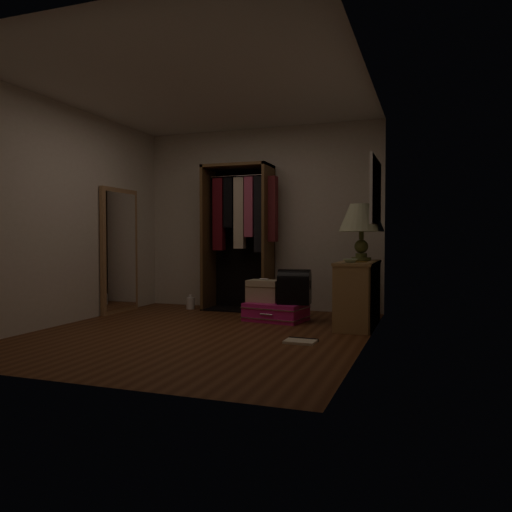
{
  "coord_description": "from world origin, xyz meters",
  "views": [
    {
      "loc": [
        2.33,
        -4.83,
        1.01
      ],
      "look_at": [
        0.3,
        0.95,
        0.8
      ],
      "focal_mm": 35.0,
      "sensor_mm": 36.0,
      "label": 1
    }
  ],
  "objects_px": {
    "pink_suitcase": "(276,312)",
    "table_lamp": "(361,219)",
    "floor_mirror": "(120,251)",
    "white_jug": "(190,303)",
    "train_case": "(264,291)",
    "black_bag": "(294,286)",
    "console_bookshelf": "(358,292)",
    "open_wardrobe": "(242,224)"
  },
  "relations": [
    {
      "from": "open_wardrobe",
      "to": "white_jug",
      "type": "xyz_separation_m",
      "value": [
        -0.73,
        -0.17,
        -1.13
      ]
    },
    {
      "from": "table_lamp",
      "to": "black_bag",
      "type": "bearing_deg",
      "value": -162.67
    },
    {
      "from": "pink_suitcase",
      "to": "table_lamp",
      "type": "height_order",
      "value": "table_lamp"
    },
    {
      "from": "floor_mirror",
      "to": "white_jug",
      "type": "xyz_separation_m",
      "value": [
        0.77,
        0.6,
        -0.76
      ]
    },
    {
      "from": "floor_mirror",
      "to": "black_bag",
      "type": "relative_size",
      "value": 4.02
    },
    {
      "from": "console_bookshelf",
      "to": "train_case",
      "type": "distance_m",
      "value": 1.18
    },
    {
      "from": "open_wardrobe",
      "to": "floor_mirror",
      "type": "xyz_separation_m",
      "value": [
        -1.51,
        -0.77,
        -0.37
      ]
    },
    {
      "from": "console_bookshelf",
      "to": "pink_suitcase",
      "type": "distance_m",
      "value": 1.04
    },
    {
      "from": "table_lamp",
      "to": "white_jug",
      "type": "xyz_separation_m",
      "value": [
        -2.47,
        0.35,
        -1.16
      ]
    },
    {
      "from": "pink_suitcase",
      "to": "console_bookshelf",
      "type": "bearing_deg",
      "value": 9.36
    },
    {
      "from": "train_case",
      "to": "table_lamp",
      "type": "distance_m",
      "value": 1.49
    },
    {
      "from": "console_bookshelf",
      "to": "floor_mirror",
      "type": "height_order",
      "value": "floor_mirror"
    },
    {
      "from": "floor_mirror",
      "to": "white_jug",
      "type": "relative_size",
      "value": 8.26
    },
    {
      "from": "console_bookshelf",
      "to": "pink_suitcase",
      "type": "xyz_separation_m",
      "value": [
        -1.0,
        -0.0,
        -0.28
      ]
    },
    {
      "from": "console_bookshelf",
      "to": "table_lamp",
      "type": "height_order",
      "value": "table_lamp"
    },
    {
      "from": "console_bookshelf",
      "to": "pink_suitcase",
      "type": "height_order",
      "value": "console_bookshelf"
    },
    {
      "from": "train_case",
      "to": "table_lamp",
      "type": "relative_size",
      "value": 0.62
    },
    {
      "from": "black_bag",
      "to": "pink_suitcase",
      "type": "bearing_deg",
      "value": 167.47
    },
    {
      "from": "floor_mirror",
      "to": "train_case",
      "type": "xyz_separation_m",
      "value": [
        2.06,
        0.08,
        -0.49
      ]
    },
    {
      "from": "console_bookshelf",
      "to": "black_bag",
      "type": "bearing_deg",
      "value": -177.77
    },
    {
      "from": "black_bag",
      "to": "table_lamp",
      "type": "relative_size",
      "value": 0.62
    },
    {
      "from": "train_case",
      "to": "pink_suitcase",
      "type": "bearing_deg",
      "value": -12.77
    },
    {
      "from": "console_bookshelf",
      "to": "white_jug",
      "type": "distance_m",
      "value": 2.55
    },
    {
      "from": "console_bookshelf",
      "to": "open_wardrobe",
      "type": "height_order",
      "value": "open_wardrobe"
    },
    {
      "from": "floor_mirror",
      "to": "pink_suitcase",
      "type": "bearing_deg",
      "value": 0.9
    },
    {
      "from": "pink_suitcase",
      "to": "table_lamp",
      "type": "xyz_separation_m",
      "value": [
        1.01,
        0.21,
        1.14
      ]
    },
    {
      "from": "console_bookshelf",
      "to": "white_jug",
      "type": "height_order",
      "value": "console_bookshelf"
    },
    {
      "from": "train_case",
      "to": "black_bag",
      "type": "bearing_deg",
      "value": -6.97
    },
    {
      "from": "pink_suitcase",
      "to": "floor_mirror",
      "type": "bearing_deg",
      "value": -169.95
    },
    {
      "from": "black_bag",
      "to": "white_jug",
      "type": "bearing_deg",
      "value": 154.46
    },
    {
      "from": "black_bag",
      "to": "table_lamp",
      "type": "height_order",
      "value": "table_lamp"
    },
    {
      "from": "console_bookshelf",
      "to": "train_case",
      "type": "relative_size",
      "value": 2.66
    },
    {
      "from": "white_jug",
      "to": "pink_suitcase",
      "type": "bearing_deg",
      "value": -21.14
    },
    {
      "from": "console_bookshelf",
      "to": "table_lamp",
      "type": "bearing_deg",
      "value": 88.37
    },
    {
      "from": "black_bag",
      "to": "console_bookshelf",
      "type": "bearing_deg",
      "value": -4.18
    },
    {
      "from": "pink_suitcase",
      "to": "black_bag",
      "type": "distance_m",
      "value": 0.41
    },
    {
      "from": "open_wardrobe",
      "to": "floor_mirror",
      "type": "height_order",
      "value": "open_wardrobe"
    },
    {
      "from": "floor_mirror",
      "to": "white_jug",
      "type": "distance_m",
      "value": 1.24
    },
    {
      "from": "floor_mirror",
      "to": "pink_suitcase",
      "type": "xyz_separation_m",
      "value": [
        2.23,
        0.03,
        -0.74
      ]
    },
    {
      "from": "console_bookshelf",
      "to": "floor_mirror",
      "type": "distance_m",
      "value": 3.27
    },
    {
      "from": "train_case",
      "to": "white_jug",
      "type": "bearing_deg",
      "value": 161.6
    },
    {
      "from": "open_wardrobe",
      "to": "white_jug",
      "type": "distance_m",
      "value": 1.36
    }
  ]
}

